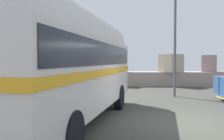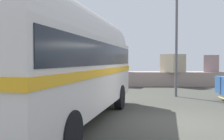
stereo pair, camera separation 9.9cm
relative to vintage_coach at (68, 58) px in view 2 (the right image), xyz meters
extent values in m
cube|color=#393A33|center=(3.43, 0.21, -2.04)|extent=(32.00, 26.00, 0.02)
cube|color=gray|center=(3.43, 12.01, -1.50)|extent=(31.36, 1.80, 1.10)
sphere|color=tan|center=(-5.11, 11.55, -0.47)|extent=(0.96, 0.96, 0.96)
sphere|color=gray|center=(-2.50, 12.04, -0.37)|extent=(1.16, 1.16, 1.16)
cube|color=gray|center=(1.43, 11.69, -0.36)|extent=(1.31, 1.43, 1.18)
cube|color=tan|center=(5.70, 11.48, -0.27)|extent=(1.93, 1.93, 1.36)
cube|color=gray|center=(8.87, 12.21, -0.30)|extent=(1.50, 1.61, 1.31)
cylinder|color=black|center=(-0.57, 2.77, -1.55)|extent=(0.46, 1.00, 0.96)
cylinder|color=black|center=(1.60, 2.33, -1.55)|extent=(0.46, 1.00, 0.96)
cylinder|color=black|center=(0.56, -2.78, -1.55)|extent=(0.46, 1.00, 0.96)
cube|color=silver|center=(0.00, 0.00, -0.48)|extent=(4.02, 8.71, 2.10)
cylinder|color=silver|center=(0.00, 0.00, 0.57)|extent=(3.76, 8.34, 2.20)
cube|color=gold|center=(0.00, 0.00, -0.42)|extent=(4.08, 8.80, 0.20)
cube|color=black|center=(0.00, 0.00, 0.10)|extent=(3.99, 8.39, 0.64)
cube|color=silver|center=(0.85, 4.18, -1.35)|extent=(2.27, 0.61, 0.28)
cylinder|color=#5B5B60|center=(4.66, 5.91, 1.21)|extent=(0.14, 0.14, 6.52)
camera|label=1|loc=(1.45, -7.60, -0.11)|focal=39.97mm
camera|label=2|loc=(1.55, -7.60, -0.11)|focal=39.97mm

